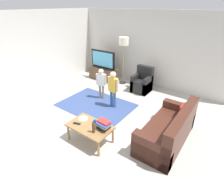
# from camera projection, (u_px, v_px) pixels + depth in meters

# --- Properties ---
(ground) EXTENTS (7.80, 7.80, 0.00)m
(ground) POSITION_uv_depth(u_px,v_px,m) (99.00, 118.00, 4.99)
(ground) COLOR #B2ADA3
(wall_back) EXTENTS (6.00, 0.12, 2.70)m
(wall_back) POSITION_uv_depth(u_px,v_px,m) (151.00, 49.00, 6.60)
(wall_back) COLOR silver
(wall_back) RESTS_ON ground
(wall_left) EXTENTS (0.12, 6.00, 2.70)m
(wall_left) POSITION_uv_depth(u_px,v_px,m) (28.00, 54.00, 6.01)
(wall_left) COLOR silver
(wall_left) RESTS_ON ground
(area_rug) EXTENTS (2.20, 1.60, 0.01)m
(area_rug) POSITION_uv_depth(u_px,v_px,m) (96.00, 105.00, 5.64)
(area_rug) COLOR #33477A
(area_rug) RESTS_ON ground
(tv_stand) EXTENTS (1.20, 0.44, 0.50)m
(tv_stand) POSITION_uv_depth(u_px,v_px,m) (103.00, 74.00, 7.45)
(tv_stand) COLOR #4C3828
(tv_stand) RESTS_ON ground
(tv) EXTENTS (1.10, 0.28, 0.71)m
(tv) POSITION_uv_depth(u_px,v_px,m) (103.00, 60.00, 7.18)
(tv) COLOR black
(tv) RESTS_ON tv_stand
(couch) EXTENTS (0.80, 1.80, 0.86)m
(couch) POSITION_uv_depth(u_px,v_px,m) (170.00, 131.00, 4.03)
(couch) COLOR #472319
(couch) RESTS_ON ground
(armchair) EXTENTS (0.60, 0.60, 0.90)m
(armchair) POSITION_uv_depth(u_px,v_px,m) (142.00, 83.00, 6.44)
(armchair) COLOR black
(armchair) RESTS_ON ground
(floor_lamp) EXTENTS (0.36, 0.36, 1.78)m
(floor_lamp) POSITION_uv_depth(u_px,v_px,m) (124.00, 44.00, 6.55)
(floor_lamp) COLOR #262626
(floor_lamp) RESTS_ON ground
(child_near_tv) EXTENTS (0.32, 0.20, 1.03)m
(child_near_tv) POSITION_uv_depth(u_px,v_px,m) (101.00, 81.00, 5.79)
(child_near_tv) COLOR gray
(child_near_tv) RESTS_ON ground
(child_center) EXTENTS (0.38, 0.18, 1.13)m
(child_center) POSITION_uv_depth(u_px,v_px,m) (113.00, 86.00, 5.28)
(child_center) COLOR #33598C
(child_center) RESTS_ON ground
(coffee_table) EXTENTS (1.00, 0.60, 0.42)m
(coffee_table) POSITION_uv_depth(u_px,v_px,m) (90.00, 127.00, 4.02)
(coffee_table) COLOR olive
(coffee_table) RESTS_ON ground
(book_stack) EXTENTS (0.30, 0.24, 0.20)m
(book_stack) POSITION_uv_depth(u_px,v_px,m) (104.00, 125.00, 3.86)
(book_stack) COLOR orange
(book_stack) RESTS_ON coffee_table
(bottle) EXTENTS (0.06, 0.06, 0.29)m
(bottle) POSITION_uv_depth(u_px,v_px,m) (93.00, 128.00, 3.75)
(bottle) COLOR #4C3319
(bottle) RESTS_ON coffee_table
(tv_remote) EXTENTS (0.18, 0.10, 0.02)m
(tv_remote) POSITION_uv_depth(u_px,v_px,m) (77.00, 123.00, 4.06)
(tv_remote) COLOR black
(tv_remote) RESTS_ON coffee_table
(soda_can) EXTENTS (0.07, 0.07, 0.12)m
(soda_can) POSITION_uv_depth(u_px,v_px,m) (95.00, 122.00, 4.04)
(soda_can) COLOR #2659B2
(soda_can) RESTS_ON coffee_table
(plate) EXTENTS (0.22, 0.22, 0.02)m
(plate) POSITION_uv_depth(u_px,v_px,m) (83.00, 119.00, 4.23)
(plate) COLOR white
(plate) RESTS_ON coffee_table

